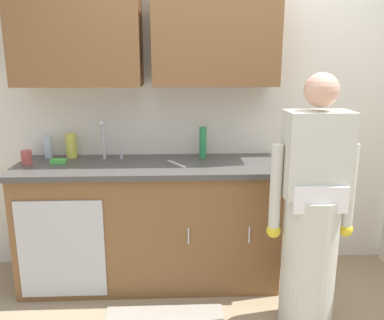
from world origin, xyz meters
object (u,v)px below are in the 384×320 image
at_px(bottle_soap, 48,147).
at_px(sponge, 58,161).
at_px(knife_on_counter, 177,164).
at_px(person_at_sink, 311,225).
at_px(bottle_water_short, 71,146).
at_px(bottle_cleaner_spray, 203,142).
at_px(sink, 107,166).
at_px(cup_by_sink, 26,157).

distance_m(bottle_soap, sponge, 0.24).
bearing_deg(bottle_soap, knife_on_counter, -14.26).
distance_m(person_at_sink, bottle_water_short, 1.88).
height_order(bottle_soap, knife_on_counter, bottle_soap).
distance_m(bottle_cleaner_spray, knife_on_counter, 0.31).
height_order(sink, cup_by_sink, sink).
distance_m(cup_by_sink, knife_on_counter, 1.10).
xyz_separation_m(bottle_water_short, knife_on_counter, (0.82, -0.25, -0.09)).
bearing_deg(person_at_sink, sink, 155.16).
bearing_deg(person_at_sink, bottle_cleaner_spray, 128.59).
height_order(bottle_water_short, cup_by_sink, bottle_water_short).
height_order(sink, bottle_soap, sink).
height_order(sink, bottle_cleaner_spray, sink).
bearing_deg(sponge, bottle_soap, 123.93).
xyz_separation_m(bottle_cleaner_spray, knife_on_counter, (-0.21, -0.19, -0.12)).
bearing_deg(person_at_sink, cup_by_sink, 162.14).
distance_m(bottle_cleaner_spray, cup_by_sink, 1.32).
bearing_deg(sink, bottle_soap, 156.04).
xyz_separation_m(sink, knife_on_counter, (0.52, -0.04, 0.02)).
distance_m(bottle_water_short, cup_by_sink, 0.35).
height_order(cup_by_sink, knife_on_counter, cup_by_sink).
xyz_separation_m(person_at_sink, bottle_soap, (-1.83, 0.84, 0.33)).
bearing_deg(bottle_soap, cup_by_sink, -113.29).
height_order(bottle_soap, cup_by_sink, bottle_soap).
distance_m(bottle_soap, cup_by_sink, 0.24).
bearing_deg(sponge, cup_by_sink, -171.87).
height_order(sink, knife_on_counter, sink).
relative_size(cup_by_sink, sponge, 0.97).
bearing_deg(person_at_sink, bottle_water_short, 153.24).
distance_m(bottle_water_short, sponge, 0.21).
relative_size(sink, person_at_sink, 0.31).
xyz_separation_m(cup_by_sink, sponge, (0.22, 0.03, -0.04)).
bearing_deg(knife_on_counter, bottle_soap, 45.37).
relative_size(bottle_soap, bottle_cleaner_spray, 0.71).
bearing_deg(bottle_cleaner_spray, bottle_soap, 177.15).
height_order(bottle_soap, bottle_water_short, bottle_water_short).
bearing_deg(sink, knife_on_counter, -4.33).
relative_size(person_at_sink, bottle_cleaner_spray, 6.63).
bearing_deg(bottle_water_short, bottle_soap, 178.07).
bearing_deg(bottle_cleaner_spray, bottle_water_short, 176.99).
bearing_deg(bottle_water_short, sink, -34.48).
bearing_deg(cup_by_sink, sponge, 8.13).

